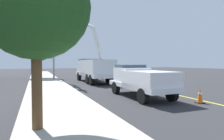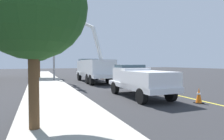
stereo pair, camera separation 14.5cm
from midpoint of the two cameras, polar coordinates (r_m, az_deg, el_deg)
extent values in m
plane|color=#2D2D30|center=(22.16, 1.84, -3.55)|extent=(120.00, 120.00, 0.00)
cube|color=#B2ADA3|center=(20.32, -18.81, -4.01)|extent=(60.10, 7.85, 0.12)
cube|color=yellow|center=(22.16, 1.84, -3.54)|extent=(49.89, 3.71, 0.01)
cube|color=silver|center=(21.83, -5.44, -1.28)|extent=(8.36, 3.08, 0.36)
cube|color=silver|center=(24.32, -7.20, 0.88)|extent=(2.78, 2.53, 1.60)
cube|color=#384C56|center=(24.51, -7.33, 2.52)|extent=(1.95, 2.22, 0.64)
cube|color=silver|center=(20.86, -4.68, 0.55)|extent=(5.41, 2.87, 1.80)
cube|color=white|center=(20.03, -4.65, 8.01)|extent=(1.55, 0.78, 3.46)
cube|color=white|center=(21.85, -8.06, 13.37)|extent=(2.62, 1.15, 1.32)
cube|color=white|center=(22.94, -10.08, 13.79)|extent=(0.90, 0.90, 0.90)
cube|color=yellow|center=(23.07, -10.09, 15.25)|extent=(0.36, 0.24, 0.60)
cylinder|color=black|center=(24.35, -9.90, -1.85)|extent=(1.06, 0.41, 1.04)
cylinder|color=black|center=(24.92, -4.83, -1.73)|extent=(1.06, 0.41, 1.04)
cylinder|color=black|center=(20.13, -7.32, -2.65)|extent=(1.06, 0.41, 1.04)
cylinder|color=black|center=(20.81, -1.31, -2.48)|extent=(1.06, 0.41, 1.04)
cylinder|color=black|center=(18.87, -6.31, -2.96)|extent=(1.06, 0.41, 1.04)
cylinder|color=black|center=(19.60, 0.05, -2.77)|extent=(1.06, 0.41, 1.04)
cube|color=white|center=(12.39, 8.19, -4.55)|extent=(5.73, 2.49, 0.30)
cube|color=white|center=(13.42, 5.56, -1.68)|extent=(2.15, 2.07, 1.10)
cube|color=#384C56|center=(13.57, 5.17, 0.40)|extent=(1.47, 1.85, 0.56)
cube|color=white|center=(11.50, 10.72, -3.08)|extent=(3.50, 2.33, 1.10)
cylinder|color=black|center=(13.66, 0.81, -5.31)|extent=(0.86, 0.36, 0.84)
cylinder|color=black|center=(14.49, 7.74, -4.90)|extent=(0.86, 0.36, 0.84)
cylinder|color=black|center=(10.39, 8.79, -7.68)|extent=(0.86, 0.36, 0.84)
cylinder|color=black|center=(11.46, 17.00, -6.83)|extent=(0.86, 0.36, 0.84)
cube|color=black|center=(30.15, 0.17, -0.55)|extent=(4.92, 2.24, 0.70)
cube|color=#384C56|center=(30.27, 0.07, 0.60)|extent=(3.57, 1.91, 0.60)
cylinder|color=black|center=(29.02, 2.95, -1.54)|extent=(0.70, 0.29, 0.68)
cylinder|color=black|center=(28.35, -0.19, -1.63)|extent=(0.70, 0.29, 0.68)
cylinder|color=black|center=(32.01, 0.49, -1.20)|extent=(0.70, 0.29, 0.68)
cylinder|color=black|center=(31.40, -2.39, -1.27)|extent=(0.70, 0.29, 0.68)
cube|color=black|center=(11.56, 24.29, -8.86)|extent=(0.40, 0.40, 0.04)
cone|color=orange|center=(11.48, 24.32, -6.78)|extent=(0.32, 0.32, 0.81)
cylinder|color=white|center=(11.47, 24.33, -6.38)|extent=(0.20, 0.20, 0.08)
cube|color=black|center=(25.81, -3.10, -2.71)|extent=(0.40, 0.40, 0.04)
cone|color=orange|center=(25.78, -3.10, -1.82)|extent=(0.32, 0.32, 0.77)
cylinder|color=white|center=(25.77, -3.10, -1.65)|extent=(0.20, 0.20, 0.08)
cylinder|color=gray|center=(24.59, -17.12, 6.12)|extent=(0.22, 0.22, 7.89)
cube|color=gray|center=(22.26, -16.59, 14.22)|extent=(5.54, 0.55, 0.16)
cube|color=gold|center=(22.70, -16.71, 12.57)|extent=(0.16, 0.57, 1.00)
cube|color=black|center=(22.71, -16.45, 12.57)|extent=(0.22, 0.33, 0.84)
cube|color=gold|center=(20.53, -16.13, 13.70)|extent=(0.16, 0.57, 1.00)
cube|color=black|center=(20.54, -15.84, 13.70)|extent=(0.22, 0.33, 0.84)
cylinder|color=brown|center=(6.46, -21.99, -5.09)|extent=(0.32, 0.32, 2.78)
sphere|color=#1E471C|center=(6.65, -22.31, 17.51)|extent=(3.39, 3.39, 3.39)
cylinder|color=brown|center=(29.10, -21.14, 0.70)|extent=(0.32, 0.32, 3.09)
sphere|color=#1E471C|center=(29.19, -21.22, 6.65)|extent=(4.24, 4.24, 4.24)
camera|label=1|loc=(0.07, -90.20, -0.01)|focal=30.80mm
camera|label=2|loc=(0.07, 89.80, 0.01)|focal=30.80mm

